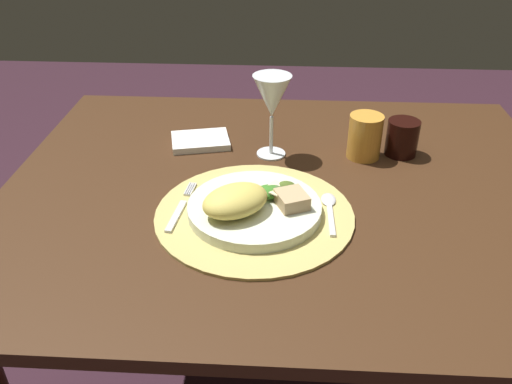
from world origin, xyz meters
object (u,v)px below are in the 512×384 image
(dining_table, at_px, (284,251))
(spoon, at_px, (329,206))
(dark_tumbler, at_px, (402,138))
(napkin, at_px, (200,141))
(amber_tumbler, at_px, (365,136))
(fork, at_px, (180,208))
(dinner_plate, at_px, (254,208))
(wine_glass, at_px, (272,99))

(dining_table, height_order, spoon, spoon)
(dining_table, height_order, dark_tumbler, dark_tumbler)
(napkin, xyz_separation_m, dark_tumbler, (0.45, -0.02, 0.03))
(dark_tumbler, bearing_deg, amber_tumbler, -168.82)
(napkin, height_order, amber_tumbler, amber_tumbler)
(fork, bearing_deg, amber_tumbler, 33.83)
(dining_table, relative_size, dinner_plate, 4.66)
(dinner_plate, xyz_separation_m, spoon, (0.14, 0.03, -0.01))
(dinner_plate, bearing_deg, napkin, 116.38)
(spoon, xyz_separation_m, dark_tumbler, (0.17, 0.23, 0.03))
(wine_glass, bearing_deg, spoon, -61.69)
(napkin, xyz_separation_m, amber_tumbler, (0.37, -0.04, 0.04))
(wine_glass, relative_size, dark_tumbler, 2.30)
(dining_table, height_order, wine_glass, wine_glass)
(wine_glass, height_order, dark_tumbler, wine_glass)
(dining_table, distance_m, fork, 0.28)
(napkin, relative_size, dark_tumbler, 1.63)
(dinner_plate, distance_m, napkin, 0.32)
(fork, bearing_deg, dark_tumbler, 30.17)
(spoon, height_order, wine_glass, wine_glass)
(dining_table, xyz_separation_m, dinner_plate, (-0.06, -0.11, 0.18))
(fork, distance_m, napkin, 0.28)
(napkin, relative_size, wine_glass, 0.71)
(dining_table, bearing_deg, wine_glass, 105.00)
(dining_table, bearing_deg, amber_tumbler, 38.70)
(dining_table, bearing_deg, dinner_plate, -117.19)
(napkin, height_order, dark_tumbler, dark_tumbler)
(dining_table, height_order, amber_tumbler, amber_tumbler)
(dinner_plate, height_order, napkin, dinner_plate)
(spoon, distance_m, dark_tumbler, 0.29)
(dinner_plate, relative_size, spoon, 1.75)
(fork, relative_size, wine_glass, 0.92)
(dining_table, relative_size, wine_glass, 6.25)
(dining_table, relative_size, napkin, 8.81)
(fork, xyz_separation_m, amber_tumbler, (0.36, 0.24, 0.04))
(fork, xyz_separation_m, dark_tumbler, (0.45, 0.26, 0.03))
(fork, xyz_separation_m, wine_glass, (0.16, 0.24, 0.12))
(amber_tumbler, bearing_deg, fork, -146.17)
(dinner_plate, xyz_separation_m, napkin, (-0.14, 0.29, -0.01))
(wine_glass, distance_m, dark_tumbler, 0.30)
(wine_glass, bearing_deg, dark_tumbler, 3.99)
(fork, relative_size, amber_tumbler, 1.72)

